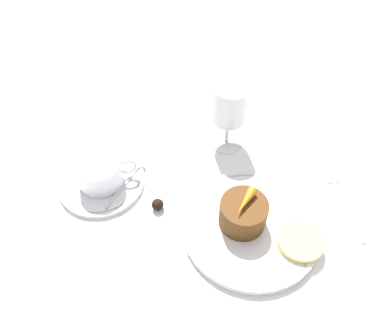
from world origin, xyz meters
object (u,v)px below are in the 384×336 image
object	(u,v)px
dinner_plate	(250,227)
coffee_cup	(100,171)
dessert_cake	(244,213)
fork	(338,190)
wine_glass	(229,107)

from	to	relation	value
dinner_plate	coffee_cup	bearing A→B (deg)	147.98
coffee_cup	dessert_cake	world-z (taller)	same
fork	dinner_plate	bearing A→B (deg)	-166.26
dessert_cake	dinner_plate	bearing A→B (deg)	-39.97
dinner_plate	coffee_cup	size ratio (longest dim) A/B	2.10
coffee_cup	wine_glass	bearing A→B (deg)	13.39
coffee_cup	dinner_plate	bearing A→B (deg)	-32.02
fork	dessert_cake	bearing A→B (deg)	-169.66
dinner_plate	dessert_cake	world-z (taller)	dessert_cake
coffee_cup	fork	size ratio (longest dim) A/B	0.61
coffee_cup	fork	distance (m)	0.43
fork	wine_glass	bearing A→B (deg)	135.87
wine_glass	fork	bearing A→B (deg)	-44.13
dinner_plate	coffee_cup	distance (m)	0.28
coffee_cup	dessert_cake	size ratio (longest dim) A/B	1.40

